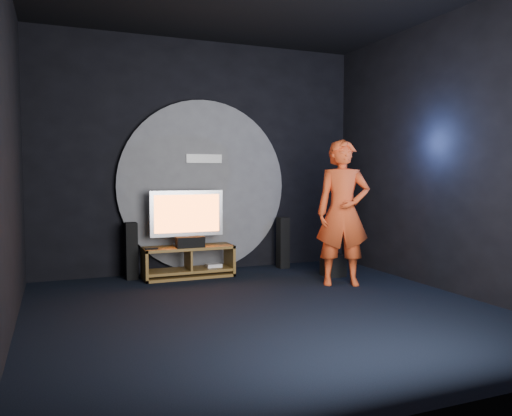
{
  "coord_description": "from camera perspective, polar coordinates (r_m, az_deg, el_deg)",
  "views": [
    {
      "loc": [
        -2.1,
        -4.92,
        1.5
      ],
      "look_at": [
        0.31,
        1.05,
        1.05
      ],
      "focal_mm": 35.0,
      "sensor_mm": 36.0,
      "label": 1
    }
  ],
  "objects": [
    {
      "name": "player",
      "position": [
        6.76,
        9.9,
        -0.53
      ],
      "size": [
        0.83,
        0.7,
        1.95
      ],
      "primitive_type": "imported",
      "rotation": [
        0.0,
        0.0,
        -0.39
      ],
      "color": "#C6411B",
      "rests_on": "ground"
    },
    {
      "name": "floor",
      "position": [
        5.55,
        1.13,
        -11.67
      ],
      "size": [
        5.0,
        5.0,
        0.0
      ],
      "primitive_type": "plane",
      "color": "black",
      "rests_on": "ground"
    },
    {
      "name": "subwoofer",
      "position": [
        7.41,
        8.82,
        -6.48
      ],
      "size": [
        0.29,
        0.29,
        0.32
      ],
      "primitive_type": "cube",
      "color": "black",
      "rests_on": "ground"
    },
    {
      "name": "tower_speaker_right",
      "position": [
        7.92,
        3.09,
        -3.97
      ],
      "size": [
        0.16,
        0.18,
        0.81
      ],
      "primitive_type": "cube",
      "color": "black",
      "rests_on": "ground"
    },
    {
      "name": "left_wall",
      "position": [
        4.94,
        -26.77,
        6.47
      ],
      "size": [
        0.04,
        5.0,
        3.5
      ],
      "primitive_type": "cube",
      "color": "black",
      "rests_on": "ground"
    },
    {
      "name": "center_speaker",
      "position": [
        7.13,
        -7.52,
        -3.89
      ],
      "size": [
        0.4,
        0.15,
        0.15
      ],
      "primitive_type": "cube",
      "color": "black",
      "rests_on": "media_console"
    },
    {
      "name": "front_wall",
      "position": [
        3.21,
        19.12,
        8.25
      ],
      "size": [
        5.0,
        0.04,
        3.5
      ],
      "primitive_type": "cube",
      "color": "black",
      "rests_on": "ground"
    },
    {
      "name": "tv",
      "position": [
        7.28,
        -7.92,
        -0.86
      ],
      "size": [
        1.07,
        0.22,
        0.8
      ],
      "color": "#B3B4BB",
      "rests_on": "media_console"
    },
    {
      "name": "tower_speaker_left",
      "position": [
        7.28,
        -14.05,
        -4.78
      ],
      "size": [
        0.16,
        0.18,
        0.81
      ],
      "primitive_type": "cube",
      "color": "black",
      "rests_on": "ground"
    },
    {
      "name": "back_wall",
      "position": [
        7.71,
        -6.18,
        5.83
      ],
      "size": [
        5.0,
        0.04,
        3.5
      ],
      "primitive_type": "cube",
      "color": "black",
      "rests_on": "ground"
    },
    {
      "name": "right_wall",
      "position": [
        6.74,
        21.23,
        5.86
      ],
      "size": [
        0.04,
        5.0,
        3.5
      ],
      "primitive_type": "cube",
      "color": "black",
      "rests_on": "ground"
    },
    {
      "name": "wall_disc_panel",
      "position": [
        7.66,
        -6.04,
        2.49
      ],
      "size": [
        2.6,
        0.11,
        2.6
      ],
      "color": "#515156",
      "rests_on": "ground"
    },
    {
      "name": "remote",
      "position": [
        7.03,
        -11.85,
        -4.58
      ],
      "size": [
        0.18,
        0.05,
        0.02
      ],
      "primitive_type": "cube",
      "color": "black",
      "rests_on": "media_console"
    },
    {
      "name": "media_console",
      "position": [
        7.31,
        -7.68,
        -6.32
      ],
      "size": [
        1.3,
        0.45,
        0.45
      ],
      "color": "brown",
      "rests_on": "ground"
    }
  ]
}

